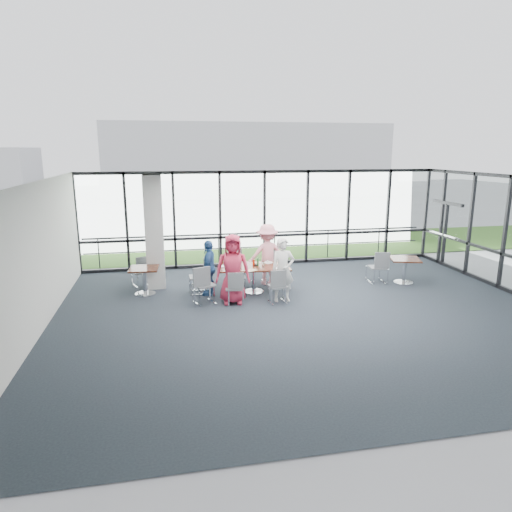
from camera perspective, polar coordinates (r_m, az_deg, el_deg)
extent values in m
cube|color=#202630|center=(11.13, 6.57, -7.30)|extent=(12.00, 10.00, 0.02)
cube|color=silver|center=(10.45, 7.04, 9.42)|extent=(12.00, 10.00, 0.04)
cube|color=silver|center=(10.52, -26.04, -0.63)|extent=(0.10, 10.00, 3.20)
cube|color=silver|center=(6.32, 21.06, -8.80)|extent=(12.00, 0.10, 3.20)
cube|color=white|center=(15.43, 1.05, 4.73)|extent=(12.00, 0.10, 3.20)
cube|color=black|center=(16.74, 22.54, 2.49)|extent=(0.12, 1.60, 2.10)
cube|color=silver|center=(13.11, -12.59, 2.90)|extent=(0.50, 0.50, 3.20)
cube|color=gray|center=(20.55, -1.95, 2.28)|extent=(80.00, 70.00, 0.02)
cube|color=#3A5C21|center=(18.61, -0.94, 1.22)|extent=(80.00, 5.00, 0.01)
cube|color=silver|center=(42.54, -1.50, 12.03)|extent=(24.00, 10.00, 6.00)
cylinder|color=#2D2D33|center=(16.20, 0.59, 1.19)|extent=(12.00, 0.06, 0.06)
cube|color=#340E0B|center=(12.51, -0.27, -1.34)|extent=(2.04, 1.25, 0.04)
cylinder|color=silver|center=(12.61, -0.27, -2.99)|extent=(0.12, 0.12, 0.71)
cylinder|color=silver|center=(12.71, -0.27, -4.46)|extent=(0.56, 0.56, 0.03)
cube|color=#340E0B|center=(12.69, -13.83, -1.53)|extent=(0.82, 0.82, 0.04)
cylinder|color=silver|center=(12.78, -13.74, -3.15)|extent=(0.12, 0.12, 0.71)
cube|color=#340E0B|center=(14.08, 18.14, -0.36)|extent=(1.03, 1.03, 0.04)
cylinder|color=silver|center=(14.16, 18.03, -1.84)|extent=(0.12, 0.12, 0.71)
imported|color=#BA2744|center=(11.61, -2.93, -1.65)|extent=(0.95, 0.68, 1.80)
imported|color=silver|center=(11.79, 3.38, -1.75)|extent=(0.61, 0.45, 1.67)
imported|color=gray|center=(13.19, -2.95, -0.42)|extent=(0.79, 0.54, 1.54)
imported|color=pink|center=(13.28, 1.40, 0.20)|extent=(1.18, 0.66, 1.77)
imported|color=#29538D|center=(12.38, -5.88, -1.46)|extent=(0.71, 0.98, 1.51)
cylinder|color=white|center=(12.16, -2.57, -1.65)|extent=(0.27, 0.27, 0.01)
cylinder|color=white|center=(12.24, 2.86, -1.56)|extent=(0.28, 0.28, 0.01)
cylinder|color=white|center=(12.84, -2.51, -0.84)|extent=(0.25, 0.25, 0.01)
cylinder|color=white|center=(12.86, 1.51, -0.82)|extent=(0.26, 0.26, 0.01)
cylinder|color=white|center=(12.48, -3.91, -1.28)|extent=(0.27, 0.27, 0.01)
cylinder|color=white|center=(12.29, -1.30, -1.19)|extent=(0.07, 0.07, 0.14)
cylinder|color=white|center=(12.38, 0.92, -1.06)|extent=(0.07, 0.07, 0.14)
cylinder|color=white|center=(12.70, -0.29, -0.73)|extent=(0.06, 0.06, 0.13)
cylinder|color=white|center=(12.29, -3.47, -1.21)|extent=(0.07, 0.07, 0.14)
cube|color=white|center=(12.05, -0.62, -1.80)|extent=(0.35, 0.32, 0.00)
cube|color=white|center=(12.31, 3.42, -1.50)|extent=(0.33, 0.28, 0.00)
cube|color=white|center=(12.87, -0.02, -0.83)|extent=(0.29, 0.21, 0.00)
cube|color=black|center=(12.49, -0.06, -1.17)|extent=(0.10, 0.07, 0.04)
cylinder|color=#B61600|center=(12.49, -0.30, -0.84)|extent=(0.06, 0.06, 0.18)
cylinder|color=#227431|center=(12.57, 0.23, -0.70)|extent=(0.05, 0.05, 0.20)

